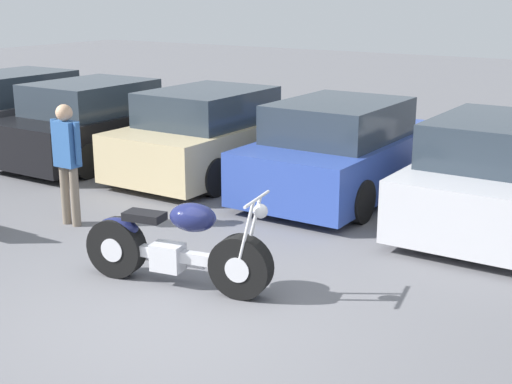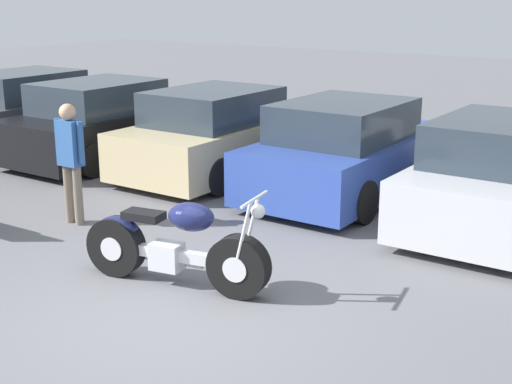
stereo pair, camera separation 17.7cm
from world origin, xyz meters
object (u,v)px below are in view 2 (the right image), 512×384
parked_car_silver (505,177)px  person_standing (70,154)px  motorcycle (174,247)px  parked_car_blue (348,152)px  parked_car_black (106,123)px  parked_car_dark_grey (32,109)px  parked_car_champagne (220,135)px

parked_car_silver → person_standing: person_standing is taller
parked_car_silver → person_standing: size_ratio=2.47×
motorcycle → person_standing: size_ratio=1.32×
parked_car_blue → parked_car_silver: (2.48, -0.20, 0.00)m
motorcycle → parked_car_black: (-5.09, 3.97, 0.24)m
motorcycle → parked_car_silver: size_ratio=0.53×
parked_car_dark_grey → person_standing: person_standing is taller
parked_car_black → parked_car_dark_grey: bearing=174.2°
parked_car_blue → person_standing: bearing=-124.9°
parked_car_champagne → parked_car_blue: size_ratio=1.00×
parked_car_black → person_standing: (2.54, -3.11, 0.31)m
parked_car_black → person_standing: 4.03m
parked_car_dark_grey → parked_car_blue: (7.43, 0.10, 0.00)m
parked_car_champagne → person_standing: (0.07, -3.42, 0.31)m
parked_car_silver → motorcycle: bearing=-119.6°
parked_car_black → parked_car_blue: bearing=4.0°
parked_car_dark_grey → parked_car_champagne: same height
parked_car_silver → person_standing: (-4.88, -3.26, 0.31)m
parked_car_dark_grey → parked_car_champagne: (4.95, 0.06, 0.00)m
parked_car_champagne → parked_car_silver: size_ratio=1.00×
parked_car_black → motorcycle: bearing=-38.0°
motorcycle → parked_car_black: size_ratio=0.53×
parked_car_black → parked_car_champagne: same height
parked_car_blue → person_standing: person_standing is taller
parked_car_blue → parked_car_silver: same height
parked_car_dark_grey → parked_car_blue: same height
parked_car_champagne → person_standing: size_ratio=2.47×
parked_car_blue → parked_car_black: bearing=-176.0°
parked_car_dark_grey → person_standing: 6.05m
motorcycle → parked_car_dark_grey: size_ratio=0.53×
motorcycle → parked_car_dark_grey: bearing=150.8°
person_standing → parked_car_blue: bearing=55.1°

